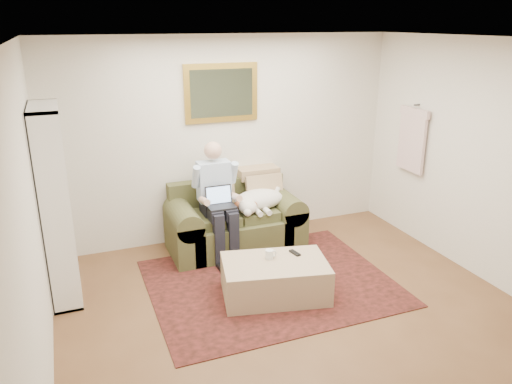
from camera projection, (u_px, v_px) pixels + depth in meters
room_shell at (301, 190)px, 4.50m from camera, size 4.51×5.00×2.61m
rug at (270, 282)px, 5.51m from camera, size 2.60×2.08×0.01m
sofa at (235, 226)px, 6.30m from camera, size 1.66×0.84×0.99m
seated_man at (219, 202)px, 5.95m from camera, size 0.55×0.78×1.39m
laptop at (220, 201)px, 5.88m from camera, size 0.32×0.25×0.23m
sleeping_dog at (259, 199)px, 6.22m from camera, size 0.68×0.43×0.25m
ottoman at (275, 279)px, 5.20m from camera, size 1.19×0.90×0.39m
coffee_mug at (269, 254)px, 5.19m from camera, size 0.08×0.08×0.10m
tv_remote at (295, 253)px, 5.32m from camera, size 0.08×0.16×0.02m
bookshelf at (56, 205)px, 4.97m from camera, size 0.28×0.80×2.00m
wall_mirror at (221, 93)px, 6.15m from camera, size 0.94×0.04×0.72m
hanging_shirt at (412, 136)px, 6.34m from camera, size 0.06×0.52×0.90m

